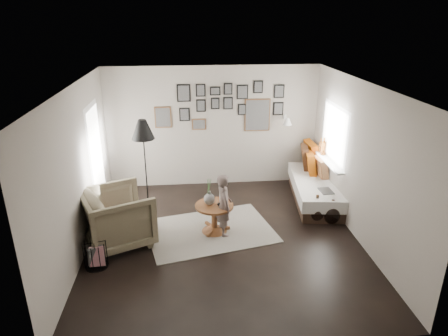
{
  "coord_description": "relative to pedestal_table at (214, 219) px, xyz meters",
  "views": [
    {
      "loc": [
        -0.57,
        -5.86,
        3.6
      ],
      "look_at": [
        0.05,
        0.5,
        1.1
      ],
      "focal_mm": 32.0,
      "sensor_mm": 36.0,
      "label": 1
    }
  ],
  "objects": [
    {
      "name": "vase",
      "position": [
        -0.08,
        0.02,
        0.42
      ],
      "size": [
        0.19,
        0.19,
        0.47
      ],
      "color": "black",
      "rests_on": "pedestal_table"
    },
    {
      "name": "pedestal_table",
      "position": [
        0.0,
        0.0,
        0.0
      ],
      "size": [
        0.66,
        0.66,
        0.52
      ],
      "rotation": [
        0.0,
        0.0,
        -0.26
      ],
      "color": "brown",
      "rests_on": "ground"
    },
    {
      "name": "daybed",
      "position": [
        2.14,
        1.12,
        0.08
      ],
      "size": [
        1.12,
        2.14,
        1.01
      ],
      "rotation": [
        0.0,
        0.0,
        -0.12
      ],
      "color": "black",
      "rests_on": "ground"
    },
    {
      "name": "ground",
      "position": [
        0.14,
        -0.26,
        -0.24
      ],
      "size": [
        4.8,
        4.8,
        0.0
      ],
      "primitive_type": "plane",
      "color": "black",
      "rests_on": "ground"
    },
    {
      "name": "gallery_wall",
      "position": [
        0.43,
        2.12,
        1.5
      ],
      "size": [
        2.74,
        0.03,
        1.08
      ],
      "color": "brown",
      "rests_on": "wall_back"
    },
    {
      "name": "wall_sconce",
      "position": [
        1.69,
        1.87,
        1.22
      ],
      "size": [
        0.18,
        0.36,
        0.16
      ],
      "color": "white",
      "rests_on": "wall_back"
    },
    {
      "name": "ceiling",
      "position": [
        0.14,
        -0.26,
        2.36
      ],
      "size": [
        4.8,
        4.8,
        0.0
      ],
      "primitive_type": "plane",
      "rotation": [
        3.14,
        0.0,
        0.0
      ],
      "color": "white",
      "rests_on": "wall_back"
    },
    {
      "name": "wall_right",
      "position": [
        2.39,
        -0.26,
        1.06
      ],
      "size": [
        0.0,
        4.8,
        4.8
      ],
      "primitive_type": "plane",
      "rotation": [
        1.57,
        0.0,
        -1.57
      ],
      "color": "#9E958A",
      "rests_on": "ground"
    },
    {
      "name": "magazine_on_daybed",
      "position": [
        2.14,
        0.47,
        0.23
      ],
      "size": [
        0.24,
        0.32,
        0.02
      ],
      "primitive_type": "cube",
      "rotation": [
        0.0,
        0.0,
        0.05
      ],
      "color": "black",
      "rests_on": "daybed"
    },
    {
      "name": "wall_back",
      "position": [
        0.14,
        2.14,
        1.06
      ],
      "size": [
        4.5,
        0.0,
        4.5
      ],
      "primitive_type": "plane",
      "rotation": [
        1.57,
        0.0,
        0.0
      ],
      "color": "#9E958A",
      "rests_on": "ground"
    },
    {
      "name": "armchair",
      "position": [
        -1.6,
        -0.21,
        0.24
      ],
      "size": [
        1.37,
        1.35,
        0.95
      ],
      "primitive_type": "imported",
      "rotation": [
        0.0,
        0.0,
        1.99
      ],
      "color": "brown",
      "rests_on": "ground"
    },
    {
      "name": "armchair_cushion",
      "position": [
        -1.57,
        -0.16,
        0.24
      ],
      "size": [
        0.57,
        0.57,
        0.19
      ],
      "primitive_type": "cube",
      "rotation": [
        -0.21,
        0.0,
        0.39
      ],
      "color": "beige",
      "rests_on": "armchair"
    },
    {
      "name": "wall_left",
      "position": [
        -2.11,
        -0.26,
        1.06
      ],
      "size": [
        0.0,
        4.8,
        4.8
      ],
      "primitive_type": "plane",
      "rotation": [
        1.57,
        0.0,
        1.57
      ],
      "color": "#9E958A",
      "rests_on": "ground"
    },
    {
      "name": "demijohn_large",
      "position": [
        1.89,
        0.2,
        -0.04
      ],
      "size": [
        0.35,
        0.35,
        0.52
      ],
      "color": "black",
      "rests_on": "ground"
    },
    {
      "name": "window_right",
      "position": [
        2.32,
        1.08,
        0.69
      ],
      "size": [
        0.15,
        1.32,
        1.3
      ],
      "color": "white",
      "rests_on": "wall_right"
    },
    {
      "name": "candles",
      "position": [
        0.11,
        0.0,
        0.4
      ],
      "size": [
        0.11,
        0.11,
        0.25
      ],
      "color": "black",
      "rests_on": "pedestal_table"
    },
    {
      "name": "demijohn_small",
      "position": [
        2.14,
        0.08,
        -0.06
      ],
      "size": [
        0.3,
        0.3,
        0.47
      ],
      "color": "black",
      "rests_on": "ground"
    },
    {
      "name": "child",
      "position": [
        0.16,
        -0.1,
        0.31
      ],
      "size": [
        0.31,
        0.43,
        1.11
      ],
      "primitive_type": "imported",
      "rotation": [
        0.0,
        0.0,
        1.69
      ],
      "color": "#60504C",
      "rests_on": "ground"
    },
    {
      "name": "floor_lamp",
      "position": [
        -1.22,
        0.96,
        1.31
      ],
      "size": [
        0.42,
        0.42,
        1.8
      ],
      "rotation": [
        0.0,
        0.0,
        -0.4
      ],
      "color": "black",
      "rests_on": "ground"
    },
    {
      "name": "door_left",
      "position": [
        -2.09,
        0.94,
        0.81
      ],
      "size": [
        0.0,
        2.14,
        2.14
      ],
      "color": "white",
      "rests_on": "wall_left"
    },
    {
      "name": "magazine_basket",
      "position": [
        -1.86,
        -0.86,
        -0.04
      ],
      "size": [
        0.4,
        0.4,
        0.41
      ],
      "rotation": [
        0.0,
        0.0,
        0.25
      ],
      "color": "black",
      "rests_on": "ground"
    },
    {
      "name": "rug",
      "position": [
        -0.07,
        0.02,
        -0.23
      ],
      "size": [
        2.42,
        1.94,
        0.01
      ],
      "primitive_type": "cube",
      "rotation": [
        0.0,
        0.0,
        0.22
      ],
      "color": "beige",
      "rests_on": "ground"
    },
    {
      "name": "wall_front",
      "position": [
        0.14,
        -2.66,
        1.06
      ],
      "size": [
        4.5,
        0.0,
        4.5
      ],
      "primitive_type": "plane",
      "rotation": [
        -1.57,
        0.0,
        0.0
      ],
      "color": "#9E958A",
      "rests_on": "ground"
    }
  ]
}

